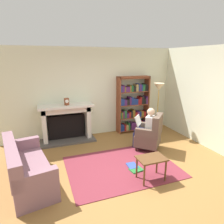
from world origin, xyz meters
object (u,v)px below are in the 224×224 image
object	(u,v)px
mantel_clock	(67,102)
floor_lamp	(159,92)
sofa_floral	(26,169)
side_table	(151,161)
seated_reader	(146,127)
armchair_reading	(150,134)
fireplace	(66,121)
bookshelf	(133,105)

from	to	relation	value
mantel_clock	floor_lamp	size ratio (longest dim) A/B	0.12
sofa_floral	side_table	world-z (taller)	sofa_floral
seated_reader	sofa_floral	xyz separation A→B (m)	(-2.96, -0.60, -0.30)
armchair_reading	sofa_floral	xyz separation A→B (m)	(-3.05, -0.52, -0.10)
sofa_floral	floor_lamp	xyz separation A→B (m)	(3.78, 1.35, 1.08)
mantel_clock	armchair_reading	size ratio (longest dim) A/B	0.20
armchair_reading	floor_lamp	world-z (taller)	floor_lamp
armchair_reading	seated_reader	xyz separation A→B (m)	(-0.09, 0.08, 0.20)
seated_reader	armchair_reading	bearing A→B (deg)	90.00
seated_reader	floor_lamp	distance (m)	1.36
fireplace	seated_reader	bearing A→B (deg)	-34.86
bookshelf	sofa_floral	bearing A→B (deg)	-148.63
fireplace	sofa_floral	world-z (taller)	fireplace
side_table	floor_lamp	world-z (taller)	floor_lamp
bookshelf	floor_lamp	bearing A→B (deg)	-47.65
fireplace	side_table	xyz separation A→B (m)	(1.28, -2.65, -0.17)
floor_lamp	side_table	bearing A→B (deg)	-124.94
armchair_reading	seated_reader	size ratio (longest dim) A/B	0.85
mantel_clock	seated_reader	world-z (taller)	mantel_clock
armchair_reading	fireplace	bearing A→B (deg)	-81.83
sofa_floral	floor_lamp	bearing A→B (deg)	-80.74
mantel_clock	side_table	xyz separation A→B (m)	(1.25, -2.55, -0.79)
armchair_reading	mantel_clock	bearing A→B (deg)	-80.18
fireplace	bookshelf	xyz separation A→B (m)	(2.17, 0.03, 0.31)
seated_reader	bookshelf	bearing A→B (deg)	-147.38
armchair_reading	side_table	size ratio (longest dim) A/B	1.73
fireplace	sofa_floral	size ratio (longest dim) A/B	0.87
fireplace	floor_lamp	distance (m)	2.91
seated_reader	floor_lamp	size ratio (longest dim) A/B	0.69
armchair_reading	sofa_floral	bearing A→B (deg)	-36.88
mantel_clock	side_table	distance (m)	2.95
side_table	floor_lamp	xyz separation A→B (m)	(1.45, 2.07, 0.99)
floor_lamp	mantel_clock	bearing A→B (deg)	170.03
side_table	fireplace	bearing A→B (deg)	115.78
fireplace	seated_reader	xyz separation A→B (m)	(1.91, -1.33, 0.04)
mantel_clock	armchair_reading	world-z (taller)	mantel_clock
bookshelf	floor_lamp	world-z (taller)	bookshelf
bookshelf	floor_lamp	size ratio (longest dim) A/B	1.10
fireplace	armchair_reading	world-z (taller)	fireplace
bookshelf	fireplace	bearing A→B (deg)	-179.14
mantel_clock	floor_lamp	distance (m)	2.75
seated_reader	sofa_floral	bearing A→B (deg)	-35.10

